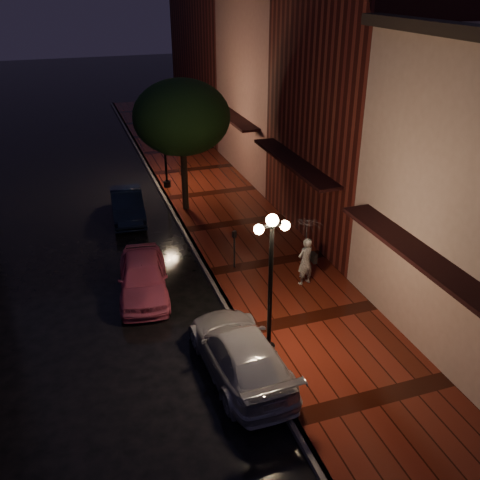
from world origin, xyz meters
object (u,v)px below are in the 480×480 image
object	(u,v)px
streetlamp_far	(164,139)
navy_car	(127,205)
pink_car	(143,277)
parking_meter	(234,246)
silver_car	(240,353)
woman_with_umbrella	(306,242)
street_tree	(182,119)
streetlamp_near	(271,279)

from	to	relation	value
streetlamp_far	navy_car	distance (m)	4.27
pink_car	parking_meter	xyz separation A→B (m)	(3.41, 0.55, 0.35)
silver_car	parking_meter	xyz separation A→B (m)	(1.60, 5.40, 0.36)
woman_with_umbrella	streetlamp_far	bearing A→B (deg)	-92.91
pink_car	navy_car	bearing A→B (deg)	94.26
street_tree	navy_car	xyz separation A→B (m)	(-2.63, 0.05, -3.61)
silver_car	parking_meter	world-z (taller)	parking_meter
streetlamp_near	silver_car	distance (m)	2.17
silver_car	woman_with_umbrella	size ratio (longest dim) A/B	1.92
pink_car	woman_with_umbrella	bearing A→B (deg)	-6.07
street_tree	parking_meter	xyz separation A→B (m)	(0.39, -5.93, -3.21)
streetlamp_near	pink_car	size ratio (longest dim) A/B	1.08
streetlamp_far	pink_car	size ratio (longest dim) A/B	1.08
streetlamp_near	parking_meter	xyz separation A→B (m)	(0.65, 5.06, -1.57)
woman_with_umbrella	parking_meter	xyz separation A→B (m)	(-1.93, 1.85, -0.72)
navy_car	street_tree	bearing A→B (deg)	2.40
woman_with_umbrella	streetlamp_near	bearing A→B (deg)	34.78
streetlamp_near	navy_car	distance (m)	11.46
silver_car	street_tree	bearing A→B (deg)	-98.49
street_tree	parking_meter	size ratio (longest dim) A/B	3.98
silver_car	woman_with_umbrella	distance (m)	5.12
pink_car	woman_with_umbrella	size ratio (longest dim) A/B	1.65
streetlamp_near	navy_car	bearing A→B (deg)	102.13
streetlamp_far	silver_car	bearing A→B (deg)	-93.79
parking_meter	navy_car	bearing A→B (deg)	92.48
pink_car	parking_meter	world-z (taller)	parking_meter
street_tree	woman_with_umbrella	size ratio (longest dim) A/B	2.39
streetlamp_far	parking_meter	world-z (taller)	streetlamp_far
street_tree	parking_meter	bearing A→B (deg)	-86.22
street_tree	streetlamp_far	bearing A→B (deg)	94.91
street_tree	pink_car	size ratio (longest dim) A/B	1.45
woman_with_umbrella	silver_car	bearing A→B (deg)	28.69
streetlamp_near	street_tree	xyz separation A→B (m)	(0.26, 10.99, 1.64)
streetlamp_far	street_tree	xyz separation A→B (m)	(0.26, -3.01, 1.64)
silver_car	woman_with_umbrella	world-z (taller)	woman_with_umbrella
streetlamp_near	parking_meter	bearing A→B (deg)	82.68
street_tree	navy_car	bearing A→B (deg)	178.88
street_tree	parking_meter	world-z (taller)	street_tree
streetlamp_near	pink_car	distance (m)	5.62
pink_car	street_tree	bearing A→B (deg)	72.67
navy_car	silver_car	xyz separation A→B (m)	(1.42, -11.38, 0.04)
street_tree	silver_car	size ratio (longest dim) A/B	1.25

